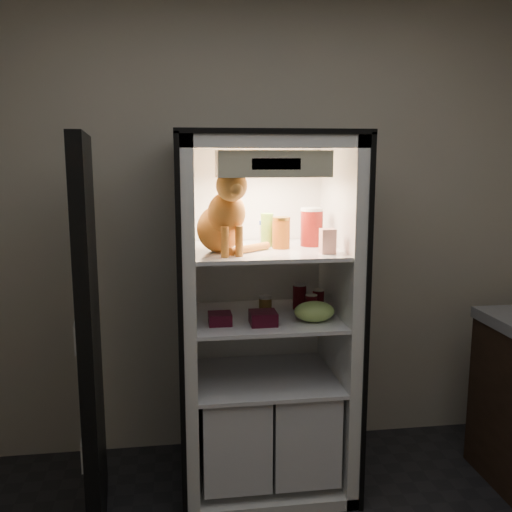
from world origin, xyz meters
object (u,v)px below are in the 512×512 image
(soda_can_c, at_px, (311,305))
(berry_box_right, at_px, (263,318))
(mayo_tub, at_px, (268,233))
(soda_can_a, at_px, (299,297))
(salsa_jar, at_px, (281,233))
(pepper_jar, at_px, (312,227))
(tabby_cat, at_px, (223,219))
(cream_carton, at_px, (328,241))
(berry_box_left, at_px, (220,319))
(condiment_jar, at_px, (265,305))
(refrigerator, at_px, (263,339))
(parmesan_shaker, at_px, (267,230))
(grape_bag, at_px, (314,311))
(soda_can_b, at_px, (318,300))

(soda_can_c, distance_m, berry_box_right, 0.29)
(mayo_tub, distance_m, soda_can_a, 0.39)
(salsa_jar, bearing_deg, soda_can_c, -17.96)
(pepper_jar, bearing_deg, berry_box_right, -143.33)
(tabby_cat, relative_size, cream_carton, 3.70)
(berry_box_left, height_order, berry_box_right, berry_box_right)
(mayo_tub, height_order, condiment_jar, mayo_tub)
(refrigerator, xyz_separation_m, salsa_jar, (0.08, -0.06, 0.58))
(parmesan_shaker, xyz_separation_m, berry_box_right, (-0.06, -0.23, -0.40))
(soda_can_c, height_order, condiment_jar, soda_can_c)
(refrigerator, relative_size, salsa_jar, 11.73)
(parmesan_shaker, bearing_deg, condiment_jar, -107.16)
(tabby_cat, distance_m, cream_carton, 0.51)
(refrigerator, distance_m, grape_bag, 0.36)
(soda_can_b, bearing_deg, parmesan_shaker, 174.74)
(condiment_jar, bearing_deg, grape_bag, -37.09)
(soda_can_b, relative_size, berry_box_right, 0.87)
(grape_bag, distance_m, berry_box_left, 0.47)
(mayo_tub, bearing_deg, parmesan_shaker, -111.05)
(soda_can_b, bearing_deg, salsa_jar, -166.70)
(pepper_jar, relative_size, berry_box_left, 1.77)
(salsa_jar, xyz_separation_m, soda_can_a, (0.12, 0.10, -0.36))
(salsa_jar, xyz_separation_m, soda_can_c, (0.15, -0.05, -0.37))
(cream_carton, bearing_deg, pepper_jar, 95.61)
(tabby_cat, bearing_deg, soda_can_b, 0.64)
(salsa_jar, bearing_deg, soda_can_a, 38.89)
(grape_bag, distance_m, berry_box_right, 0.26)
(pepper_jar, distance_m, condiment_jar, 0.47)
(grape_bag, xyz_separation_m, berry_box_left, (-0.47, 0.02, -0.02))
(refrigerator, bearing_deg, berry_box_left, -143.04)
(condiment_jar, height_order, berry_box_left, condiment_jar)
(soda_can_a, distance_m, grape_bag, 0.24)
(cream_carton, bearing_deg, grape_bag, 145.77)
(condiment_jar, bearing_deg, berry_box_left, -149.02)
(refrigerator, bearing_deg, condiment_jar, -81.74)
(mayo_tub, height_order, grape_bag, mayo_tub)
(tabby_cat, relative_size, mayo_tub, 3.41)
(soda_can_b, distance_m, soda_can_c, 0.12)
(salsa_jar, height_order, soda_can_c, salsa_jar)
(refrigerator, bearing_deg, soda_can_a, 10.57)
(parmesan_shaker, height_order, mayo_tub, parmesan_shaker)
(mayo_tub, relative_size, cream_carton, 1.09)
(mayo_tub, bearing_deg, pepper_jar, -10.90)
(soda_can_b, relative_size, berry_box_left, 1.00)
(refrigerator, xyz_separation_m, tabby_cat, (-0.22, -0.15, 0.66))
(soda_can_c, height_order, berry_box_left, soda_can_c)
(parmesan_shaker, xyz_separation_m, salsa_jar, (0.06, -0.08, -0.01))
(tabby_cat, distance_m, soda_can_a, 0.64)
(pepper_jar, xyz_separation_m, grape_bag, (-0.03, -0.20, -0.40))
(berry_box_left, bearing_deg, parmesan_shaker, 36.98)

